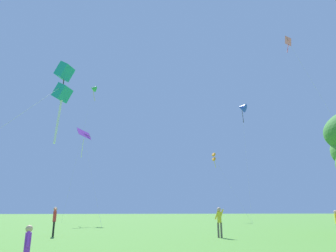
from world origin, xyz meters
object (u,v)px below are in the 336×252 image
Objects in this scene: kite_green_small at (93,89)px; person_far_back at (54,219)px; kite_purple_streamer at (84,139)px; kite_teal_box at (63,84)px; kite_orange_box at (214,157)px; kite_pink_low at (293,51)px; kite_blue_delta at (242,108)px; person_child_small at (27,247)px; person_in_blue_jacket at (219,219)px.

kite_green_small is 12.92× the size of person_far_back.
kite_teal_box is at bearing -88.35° from kite_purple_streamer.
kite_pink_low reaches higher than kite_orange_box.
person_far_back is (-22.53, -19.99, -15.55)m from kite_blue_delta.
kite_orange_box is 0.52× the size of kite_pink_low.
kite_pink_low reaches higher than kite_teal_box.
kite_orange_box is 34.09m from person_far_back.
person_child_small is at bearing -84.19° from kite_teal_box.
kite_green_small is (-0.51, 34.20, 13.75)m from kite_teal_box.
kite_orange_box is at bearing 64.19° from person_child_small.
kite_pink_low reaches higher than person_child_small.
kite_green_small is 35.38m from person_far_back.
kite_green_small is at bearing 88.76° from kite_purple_streamer.
person_far_back is at bearing -138.42° from kite_blue_delta.
person_in_blue_jacket is (-12.99, -9.27, -17.58)m from kite_pink_low.
person_far_back is at bearing -127.46° from kite_orange_box.
kite_purple_streamer is 0.55× the size of kite_green_small.
kite_purple_streamer is 1.13× the size of kite_orange_box.
kite_purple_streamer is 33.58m from person_child_small.
person_far_back reaches higher than person_child_small.
person_far_back is (-0.55, 5.29, -6.66)m from kite_teal_box.
kite_orange_box reaches higher than person_in_blue_jacket.
kite_pink_low is 29.26m from person_far_back.
person_far_back is at bearing 163.23° from person_in_blue_jacket.
kite_purple_streamer is 1.36× the size of kite_teal_box.
kite_orange_box is at bearing -7.94° from kite_green_small.
person_child_small is (1.46, -32.07, -9.85)m from kite_purple_streamer.
kite_green_small reaches higher than kite_blue_delta.
kite_orange_box is at bearing 18.20° from kite_purple_streamer.
kite_orange_box is at bearing 52.54° from person_far_back.
kite_orange_box is 37.02m from kite_teal_box.
kite_green_small is (-19.97, 2.78, 11.51)m from kite_orange_box.
kite_orange_box reaches higher than person_far_back.
kite_blue_delta reaches higher than kite_orange_box.
kite_orange_box is 6.37× the size of person_in_blue_jacket.
kite_teal_box is (-19.46, -31.42, -2.24)m from kite_orange_box.
kite_blue_delta is at bearing -21.63° from kite_green_small.
kite_green_small is (0.20, 9.42, 10.89)m from kite_purple_streamer.
kite_pink_low is at bearing 35.52° from person_in_blue_jacket.
kite_pink_low is 0.93× the size of kite_green_small.
person_far_back is at bearing -90.08° from kite_green_small.
kite_purple_streamer is at bearing -91.24° from kite_green_small.
kite_orange_box is at bearing 112.30° from kite_blue_delta.
person_far_back is (-20.01, -26.12, -8.89)m from kite_orange_box.
person_in_blue_jacket is at bearing 49.73° from person_child_small.
person_far_back is at bearing -164.13° from kite_pink_low.
kite_teal_box is at bearing 95.81° from person_child_small.
kite_teal_box is at bearing -84.05° from person_far_back.
person_child_small is at bearing -130.27° from person_in_blue_jacket.
kite_blue_delta reaches higher than person_in_blue_jacket.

